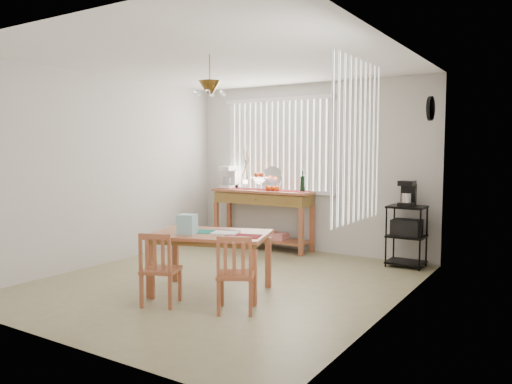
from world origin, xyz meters
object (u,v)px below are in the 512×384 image
Objects in this scene: chair_left at (160,269)px; chair_right at (235,274)px; dining_table at (211,240)px; sideboard at (263,205)px; wire_cart at (407,230)px; cart_items at (408,194)px.

chair_right is at bearing 16.53° from chair_left.
dining_table is 1.88× the size of chair_right.
chair_right is at bearing -63.34° from sideboard.
sideboard is 2.19× the size of chair_right.
wire_cart is 2.43× the size of cart_items.
chair_left reaches higher than dining_table.
chair_right reaches higher than chair_left.
chair_left is (0.65, -3.06, -0.34)m from sideboard.
dining_table is at bearing -121.67° from wire_cart.
cart_items reaches higher than dining_table.
wire_cart is 2.82m from dining_table.
dining_table is 0.78m from chair_right.
cart_items reaches higher than chair_left.
sideboard is at bearing 101.92° from chair_left.
chair_left is (-0.16, -0.65, -0.22)m from dining_table.
cart_items is 0.24× the size of dining_table.
cart_items is (2.28, -0.00, 0.28)m from sideboard.
wire_cart reaches higher than dining_table.
wire_cart is 2.95m from chair_right.
cart_items is 3.02m from chair_right.
dining_table is (0.80, -2.41, -0.12)m from sideboard.
sideboard is 2.22× the size of chair_left.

